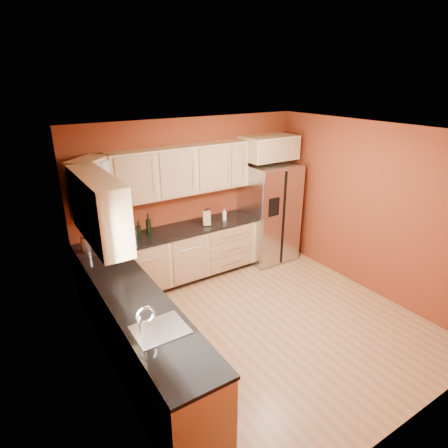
{
  "coord_description": "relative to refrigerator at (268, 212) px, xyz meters",
  "views": [
    {
      "loc": [
        -2.77,
        -3.33,
        3.18
      ],
      "look_at": [
        -0.07,
        0.9,
        1.2
      ],
      "focal_mm": 30.0,
      "sensor_mm": 36.0,
      "label": 1
    }
  ],
  "objects": [
    {
      "name": "wall_right",
      "position": [
        0.65,
        -1.62,
        0.41
      ],
      "size": [
        0.04,
        4.0,
        2.6
      ],
      "primitive_type": "cube",
      "color": "maroon",
      "rests_on": "floor"
    },
    {
      "name": "wine_bottle_a",
      "position": [
        -2.24,
        0.12,
        0.2
      ],
      "size": [
        0.09,
        0.09,
        0.34
      ],
      "primitive_type": null,
      "rotation": [
        0.0,
        0.0,
        -0.28
      ],
      "color": "black",
      "rests_on": "countertop_back"
    },
    {
      "name": "soap_dispenser",
      "position": [
        -0.93,
        0.03,
        0.13
      ],
      "size": [
        0.07,
        0.07,
        0.19
      ],
      "primitive_type": "cylinder",
      "rotation": [
        0.0,
        0.0,
        -0.02
      ],
      "color": "white",
      "rests_on": "countertop_back"
    },
    {
      "name": "wine_bottle_b",
      "position": [
        -2.43,
        0.04,
        0.17
      ],
      "size": [
        0.08,
        0.08,
        0.29
      ],
      "primitive_type": null,
      "rotation": [
        0.0,
        0.0,
        -0.4
      ],
      "color": "black",
      "rests_on": "countertop_back"
    },
    {
      "name": "canister_right",
      "position": [
        -3.2,
        0.02,
        0.14
      ],
      "size": [
        0.14,
        0.14,
        0.22
      ],
      "primitive_type": "cylinder",
      "rotation": [
        0.0,
        0.0,
        0.09
      ],
      "color": "#BABABF",
      "rests_on": "countertop_back"
    },
    {
      "name": "upper_cabinets_back",
      "position": [
        -1.6,
        0.21,
        0.94
      ],
      "size": [
        2.3,
        0.33,
        0.75
      ],
      "primitive_type": "cube",
      "color": "tan",
      "rests_on": "wall_back"
    },
    {
      "name": "floor",
      "position": [
        -1.35,
        -1.62,
        -0.89
      ],
      "size": [
        4.0,
        4.0,
        0.0
      ],
      "primitive_type": "plane",
      "color": "#A1653E",
      "rests_on": "ground"
    },
    {
      "name": "base_cabinets_left",
      "position": [
        -3.05,
        -1.62,
        -0.45
      ],
      "size": [
        0.6,
        2.8,
        0.88
      ],
      "primitive_type": "cube",
      "color": "tan",
      "rests_on": "floor"
    },
    {
      "name": "upper_cabinets_left",
      "position": [
        -3.19,
        -0.9,
        0.94
      ],
      "size": [
        0.33,
        1.35,
        0.75
      ],
      "primitive_type": "cube",
      "color": "tan",
      "rests_on": "wall_left"
    },
    {
      "name": "wall_left",
      "position": [
        -3.35,
        -1.62,
        0.41
      ],
      "size": [
        0.04,
        4.0,
        2.6
      ],
      "primitive_type": "cube",
      "color": "maroon",
      "rests_on": "floor"
    },
    {
      "name": "wall_back",
      "position": [
        -1.35,
        0.38,
        0.41
      ],
      "size": [
        4.0,
        0.04,
        2.6
      ],
      "primitive_type": "cube",
      "color": "maroon",
      "rests_on": "floor"
    },
    {
      "name": "canister_left",
      "position": [
        -2.51,
        0.04,
        0.12
      ],
      "size": [
        0.15,
        0.15,
        0.19
      ],
      "primitive_type": "cylinder",
      "rotation": [
        0.0,
        0.0,
        -0.37
      ],
      "color": "#BABABF",
      "rests_on": "countertop_back"
    },
    {
      "name": "ceiling",
      "position": [
        -1.35,
        -1.62,
        1.71
      ],
      "size": [
        4.0,
        4.0,
        0.0
      ],
      "primitive_type": "plane",
      "color": "silver",
      "rests_on": "wall_back"
    },
    {
      "name": "corner_upper_cabinet",
      "position": [
        -3.02,
        0.04,
        0.94
      ],
      "size": [
        0.67,
        0.67,
        0.75
      ],
      "primitive_type": "cube",
      "rotation": [
        0.0,
        0.0,
        0.79
      ],
      "color": "tan",
      "rests_on": "wall_back"
    },
    {
      "name": "countertop_left",
      "position": [
        -3.04,
        -1.62,
        0.01
      ],
      "size": [
        0.62,
        2.8,
        0.04
      ],
      "primitive_type": "cube",
      "color": "black",
      "rests_on": "base_cabinets_left"
    },
    {
      "name": "wall_front",
      "position": [
        -1.35,
        -3.62,
        0.41
      ],
      "size": [
        4.0,
        0.04,
        2.6
      ],
      "primitive_type": "cube",
      "color": "maroon",
      "rests_on": "floor"
    },
    {
      "name": "base_cabinets_back",
      "position": [
        -1.9,
        0.07,
        -0.45
      ],
      "size": [
        2.9,
        0.6,
        0.88
      ],
      "primitive_type": "cube",
      "color": "tan",
      "rests_on": "floor"
    },
    {
      "name": "over_fridge_cabinet",
      "position": [
        0.0,
        0.07,
        1.16
      ],
      "size": [
        0.92,
        0.6,
        0.4
      ],
      "primitive_type": "cube",
      "color": "tan",
      "rests_on": "wall_back"
    },
    {
      "name": "sink_faucet",
      "position": [
        -3.04,
        -2.12,
        0.18
      ],
      "size": [
        0.5,
        0.42,
        0.3
      ],
      "primitive_type": null,
      "color": "white",
      "rests_on": "countertop_left"
    },
    {
      "name": "countertop_back",
      "position": [
        -1.9,
        0.06,
        0.01
      ],
      "size": [
        2.9,
        0.62,
        0.04
      ],
      "primitive_type": "cube",
      "color": "black",
      "rests_on": "base_cabinets_back"
    },
    {
      "name": "knife_block",
      "position": [
        -1.29,
        0.0,
        0.15
      ],
      "size": [
        0.15,
        0.15,
        0.24
      ],
      "primitive_type": "cube",
      "rotation": [
        0.0,
        0.0,
        -0.38
      ],
      "color": "tan",
      "rests_on": "countertop_back"
    },
    {
      "name": "refrigerator",
      "position": [
        0.0,
        0.0,
        0.0
      ],
      "size": [
        0.9,
        0.75,
        1.78
      ],
      "primitive_type": "cube",
      "color": "#BABABF",
      "rests_on": "floor"
    },
    {
      "name": "window",
      "position": [
        -3.33,
        -2.12,
        0.66
      ],
      "size": [
        0.03,
        0.9,
        1.0
      ],
      "primitive_type": "cube",
      "color": "white",
      "rests_on": "wall_left"
    }
  ]
}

